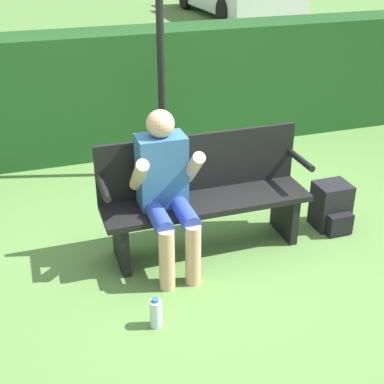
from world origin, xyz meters
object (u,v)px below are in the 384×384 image
(backpack, at_px, (331,207))
(water_bottle, at_px, (156,313))
(signpost, at_px, (160,31))
(park_bench, at_px, (204,193))
(person_seated, at_px, (166,186))

(backpack, relative_size, water_bottle, 1.82)
(signpost, bearing_deg, water_bottle, -106.95)
(backpack, distance_m, signpost, 2.15)
(park_bench, relative_size, signpost, 0.63)
(water_bottle, relative_size, signpost, 0.09)
(park_bench, xyz_separation_m, water_bottle, (-0.61, -0.81, -0.35))
(water_bottle, bearing_deg, signpost, 73.05)
(person_seated, xyz_separation_m, signpost, (0.39, 1.49, 0.78))
(person_seated, distance_m, backpack, 1.50)
(park_bench, height_order, person_seated, person_seated)
(signpost, bearing_deg, person_seated, -104.64)
(person_seated, relative_size, signpost, 0.46)
(water_bottle, xyz_separation_m, signpost, (0.66, 2.17, 1.31))
(backpack, bearing_deg, park_bench, 175.96)
(signpost, bearing_deg, park_bench, -92.40)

